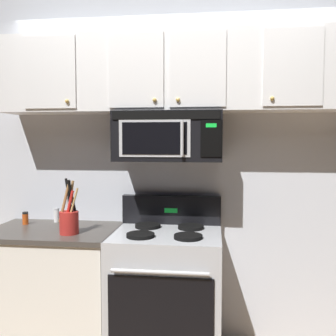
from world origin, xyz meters
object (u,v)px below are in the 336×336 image
at_px(over_range_microwave, 169,136).
at_px(stove_range, 167,292).
at_px(utensil_crock_red, 69,219).
at_px(spice_jar, 25,218).
at_px(salt_shaker, 57,215).

bearing_deg(over_range_microwave, stove_range, -89.86).
xyz_separation_m(utensil_crock_red, spice_jar, (-0.45, 0.24, -0.06)).
relative_size(utensil_crock_red, spice_jar, 3.97).
bearing_deg(spice_jar, over_range_microwave, -0.29).
height_order(stove_range, over_range_microwave, over_range_microwave).
bearing_deg(salt_shaker, over_range_microwave, -7.26).
xyz_separation_m(stove_range, salt_shaker, (-0.91, 0.23, 0.49)).
relative_size(over_range_microwave, spice_jar, 7.80).
distance_m(over_range_microwave, salt_shaker, 1.11).
height_order(salt_shaker, spice_jar, salt_shaker).
relative_size(salt_shaker, spice_jar, 1.13).
relative_size(over_range_microwave, utensil_crock_red, 1.97).
bearing_deg(spice_jar, utensil_crock_red, -28.33).
relative_size(stove_range, salt_shaker, 10.16).
xyz_separation_m(over_range_microwave, utensil_crock_red, (-0.67, -0.24, -0.57)).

